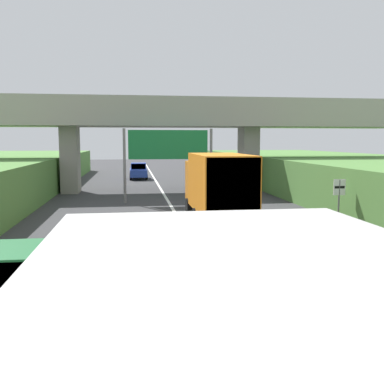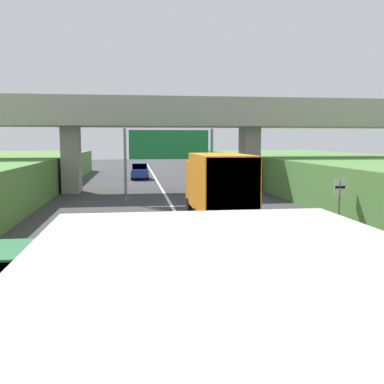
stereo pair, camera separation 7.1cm
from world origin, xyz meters
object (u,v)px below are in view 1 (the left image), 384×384
object	(u,v)px
truck_orange	(217,185)
car_blue	(138,171)
overhead_highway_sign	(168,149)
speed_limit_sign	(339,195)
car_green	(13,285)

from	to	relation	value
truck_orange	car_blue	world-z (taller)	truck_orange
overhead_highway_sign	car_blue	size ratio (longest dim) A/B	1.43
speed_limit_sign	truck_orange	xyz separation A→B (m)	(-5.78, 0.82, 0.46)
speed_limit_sign	car_green	size ratio (longest dim) A/B	0.54
speed_limit_sign	car_blue	world-z (taller)	speed_limit_sign
truck_orange	car_green	size ratio (longest dim) A/B	1.78
overhead_highway_sign	car_green	xyz separation A→B (m)	(-5.03, -18.65, -2.66)
overhead_highway_sign	truck_orange	size ratio (longest dim) A/B	0.81
car_green	car_blue	bearing A→B (deg)	84.77
speed_limit_sign	overhead_highway_sign	bearing A→B (deg)	129.15
car_blue	car_green	size ratio (longest dim) A/B	1.00
truck_orange	car_blue	bearing A→B (deg)	97.31
car_green	speed_limit_sign	bearing A→B (deg)	37.58
speed_limit_sign	car_green	distance (m)	15.69
truck_orange	car_blue	xyz separation A→B (m)	(-3.33, 25.94, -1.08)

